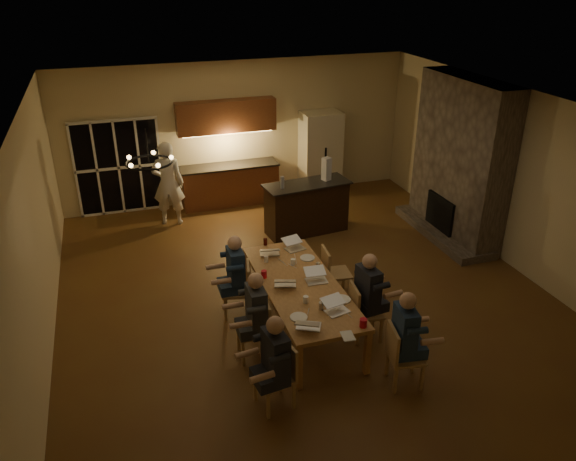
# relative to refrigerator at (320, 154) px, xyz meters

# --- Properties ---
(floor) EXTENTS (9.00, 9.00, 0.00)m
(floor) POSITION_rel_refrigerator_xyz_m (-1.90, -4.15, -1.00)
(floor) COLOR brown
(floor) RESTS_ON ground
(back_wall) EXTENTS (8.00, 0.04, 3.20)m
(back_wall) POSITION_rel_refrigerator_xyz_m (-1.90, 0.37, 0.60)
(back_wall) COLOR beige
(back_wall) RESTS_ON ground
(left_wall) EXTENTS (0.04, 9.00, 3.20)m
(left_wall) POSITION_rel_refrigerator_xyz_m (-5.92, -4.15, 0.60)
(left_wall) COLOR beige
(left_wall) RESTS_ON ground
(right_wall) EXTENTS (0.04, 9.00, 3.20)m
(right_wall) POSITION_rel_refrigerator_xyz_m (2.12, -4.15, 0.60)
(right_wall) COLOR beige
(right_wall) RESTS_ON ground
(ceiling) EXTENTS (8.00, 9.00, 0.04)m
(ceiling) POSITION_rel_refrigerator_xyz_m (-1.90, -4.15, 2.22)
(ceiling) COLOR white
(ceiling) RESTS_ON back_wall
(french_doors) EXTENTS (1.86, 0.08, 2.10)m
(french_doors) POSITION_rel_refrigerator_xyz_m (-4.60, 0.32, 0.05)
(french_doors) COLOR black
(french_doors) RESTS_ON ground
(fireplace) EXTENTS (0.58, 2.50, 3.20)m
(fireplace) POSITION_rel_refrigerator_xyz_m (1.80, -2.95, 0.60)
(fireplace) COLOR #695D52
(fireplace) RESTS_ON ground
(kitchenette) EXTENTS (2.24, 0.68, 2.40)m
(kitchenette) POSITION_rel_refrigerator_xyz_m (-2.20, 0.05, 0.20)
(kitchenette) COLOR brown
(kitchenette) RESTS_ON ground
(refrigerator) EXTENTS (0.90, 0.68, 2.00)m
(refrigerator) POSITION_rel_refrigerator_xyz_m (0.00, 0.00, 0.00)
(refrigerator) COLOR beige
(refrigerator) RESTS_ON ground
(dining_table) EXTENTS (1.10, 2.80, 0.75)m
(dining_table) POSITION_rel_refrigerator_xyz_m (-2.26, -5.07, -0.62)
(dining_table) COLOR tan
(dining_table) RESTS_ON ground
(bar_island) EXTENTS (1.82, 0.87, 1.08)m
(bar_island) POSITION_rel_refrigerator_xyz_m (-1.03, -1.93, -0.46)
(bar_island) COLOR black
(bar_island) RESTS_ON ground
(chair_left_near) EXTENTS (0.52, 0.52, 0.89)m
(chair_left_near) POSITION_rel_refrigerator_xyz_m (-3.15, -6.60, -0.55)
(chair_left_near) COLOR tan
(chair_left_near) RESTS_ON ground
(chair_left_mid) EXTENTS (0.46, 0.46, 0.89)m
(chair_left_mid) POSITION_rel_refrigerator_xyz_m (-3.15, -5.56, -0.55)
(chair_left_mid) COLOR tan
(chair_left_mid) RESTS_ON ground
(chair_left_far) EXTENTS (0.53, 0.53, 0.89)m
(chair_left_far) POSITION_rel_refrigerator_xyz_m (-3.12, -4.45, -0.55)
(chair_left_far) COLOR tan
(chair_left_far) RESTS_ON ground
(chair_right_near) EXTENTS (0.51, 0.51, 0.89)m
(chair_right_near) POSITION_rel_refrigerator_xyz_m (-1.38, -6.74, -0.55)
(chair_right_near) COLOR tan
(chair_right_near) RESTS_ON ground
(chair_right_mid) EXTENTS (0.49, 0.49, 0.89)m
(chair_right_mid) POSITION_rel_refrigerator_xyz_m (-1.43, -5.64, -0.55)
(chair_right_mid) COLOR tan
(chair_right_mid) RESTS_ON ground
(chair_right_far) EXTENTS (0.48, 0.48, 0.89)m
(chair_right_far) POSITION_rel_refrigerator_xyz_m (-1.40, -4.44, -0.55)
(chair_right_far) COLOR tan
(chair_right_far) RESTS_ON ground
(person_left_near) EXTENTS (0.67, 0.67, 1.38)m
(person_left_near) POSITION_rel_refrigerator_xyz_m (-3.14, -6.67, -0.31)
(person_left_near) COLOR #20232A
(person_left_near) RESTS_ON ground
(person_right_near) EXTENTS (0.68, 0.68, 1.38)m
(person_right_near) POSITION_rel_refrigerator_xyz_m (-1.40, -6.69, -0.31)
(person_right_near) COLOR navy
(person_right_near) RESTS_ON ground
(person_left_mid) EXTENTS (0.61, 0.61, 1.38)m
(person_left_mid) POSITION_rel_refrigerator_xyz_m (-3.10, -5.62, -0.31)
(person_left_mid) COLOR #32353B
(person_left_mid) RESTS_ON ground
(person_right_mid) EXTENTS (0.67, 0.67, 1.38)m
(person_right_mid) POSITION_rel_refrigerator_xyz_m (-1.41, -5.60, -0.31)
(person_right_mid) COLOR #20232A
(person_right_mid) RESTS_ON ground
(person_left_far) EXTENTS (0.61, 0.61, 1.38)m
(person_left_far) POSITION_rel_refrigerator_xyz_m (-3.11, -4.44, -0.31)
(person_left_far) COLOR navy
(person_left_far) RESTS_ON ground
(standing_person) EXTENTS (0.75, 0.58, 1.82)m
(standing_person) POSITION_rel_refrigerator_xyz_m (-3.66, -0.62, -0.09)
(standing_person) COLOR white
(standing_person) RESTS_ON ground
(chandelier) EXTENTS (0.62, 0.62, 0.03)m
(chandelier) POSITION_rel_refrigerator_xyz_m (-4.25, -4.67, 1.75)
(chandelier) COLOR black
(chandelier) RESTS_ON ceiling
(laptop_a) EXTENTS (0.41, 0.40, 0.23)m
(laptop_a) POSITION_rel_refrigerator_xyz_m (-2.52, -6.13, -0.14)
(laptop_a) COLOR silver
(laptop_a) RESTS_ON dining_table
(laptop_b) EXTENTS (0.37, 0.34, 0.23)m
(laptop_b) POSITION_rel_refrigerator_xyz_m (-2.03, -5.93, -0.14)
(laptop_b) COLOR silver
(laptop_b) RESTS_ON dining_table
(laptop_c) EXTENTS (0.39, 0.37, 0.23)m
(laptop_c) POSITION_rel_refrigerator_xyz_m (-2.49, -5.01, -0.14)
(laptop_c) COLOR silver
(laptop_c) RESTS_ON dining_table
(laptop_d) EXTENTS (0.34, 0.30, 0.23)m
(laptop_d) POSITION_rel_refrigerator_xyz_m (-2.01, -5.08, -0.14)
(laptop_d) COLOR silver
(laptop_d) RESTS_ON dining_table
(laptop_e) EXTENTS (0.37, 0.34, 0.23)m
(laptop_e) POSITION_rel_refrigerator_xyz_m (-2.43, -3.99, -0.14)
(laptop_e) COLOR silver
(laptop_e) RESTS_ON dining_table
(laptop_f) EXTENTS (0.38, 0.35, 0.23)m
(laptop_f) POSITION_rel_refrigerator_xyz_m (-1.98, -3.98, -0.14)
(laptop_f) COLOR silver
(laptop_f) RESTS_ON dining_table
(mug_front) EXTENTS (0.08, 0.08, 0.10)m
(mug_front) POSITION_rel_refrigerator_xyz_m (-2.36, -5.57, -0.20)
(mug_front) COLOR white
(mug_front) RESTS_ON dining_table
(mug_mid) EXTENTS (0.08, 0.08, 0.10)m
(mug_mid) POSITION_rel_refrigerator_xyz_m (-2.19, -4.47, -0.20)
(mug_mid) COLOR white
(mug_mid) RESTS_ON dining_table
(mug_back) EXTENTS (0.07, 0.07, 0.10)m
(mug_back) POSITION_rel_refrigerator_xyz_m (-2.57, -4.25, -0.20)
(mug_back) COLOR white
(mug_back) RESTS_ON dining_table
(redcup_near) EXTENTS (0.10, 0.10, 0.12)m
(redcup_near) POSITION_rel_refrigerator_xyz_m (-1.84, -6.36, -0.19)
(redcup_near) COLOR red
(redcup_near) RESTS_ON dining_table
(redcup_mid) EXTENTS (0.09, 0.09, 0.12)m
(redcup_mid) POSITION_rel_refrigerator_xyz_m (-2.74, -4.72, -0.19)
(redcup_mid) COLOR red
(redcup_mid) RESTS_ON dining_table
(can_silver) EXTENTS (0.07, 0.07, 0.12)m
(can_silver) POSITION_rel_refrigerator_xyz_m (-2.22, -5.81, -0.19)
(can_silver) COLOR #B2B2B7
(can_silver) RESTS_ON dining_table
(can_cola) EXTENTS (0.06, 0.06, 0.12)m
(can_cola) POSITION_rel_refrigerator_xyz_m (-2.41, -3.67, -0.19)
(can_cola) COLOR #3F0F0C
(can_cola) RESTS_ON dining_table
(can_right) EXTENTS (0.07, 0.07, 0.12)m
(can_right) POSITION_rel_refrigerator_xyz_m (-1.86, -4.74, -0.19)
(can_right) COLOR #B2B2B7
(can_right) RESTS_ON dining_table
(plate_near) EXTENTS (0.26, 0.26, 0.02)m
(plate_near) POSITION_rel_refrigerator_xyz_m (-1.85, -5.67, -0.24)
(plate_near) COLOR white
(plate_near) RESTS_ON dining_table
(plate_left) EXTENTS (0.24, 0.24, 0.02)m
(plate_left) POSITION_rel_refrigerator_xyz_m (-2.58, -5.90, -0.24)
(plate_left) COLOR white
(plate_left) RESTS_ON dining_table
(plate_far) EXTENTS (0.24, 0.24, 0.02)m
(plate_far) POSITION_rel_refrigerator_xyz_m (-1.89, -4.35, -0.24)
(plate_far) COLOR white
(plate_far) RESTS_ON dining_table
(notepad) EXTENTS (0.18, 0.24, 0.01)m
(notepad) POSITION_rel_refrigerator_xyz_m (-2.12, -6.49, -0.24)
(notepad) COLOR white
(notepad) RESTS_ON dining_table
(bar_bottle) EXTENTS (0.08, 0.08, 0.24)m
(bar_bottle) POSITION_rel_refrigerator_xyz_m (-1.59, -2.03, 0.20)
(bar_bottle) COLOR #99999E
(bar_bottle) RESTS_ON bar_island
(bar_blender) EXTENTS (0.20, 0.20, 0.47)m
(bar_blender) POSITION_rel_refrigerator_xyz_m (-0.60, -1.87, 0.32)
(bar_blender) COLOR silver
(bar_blender) RESTS_ON bar_island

